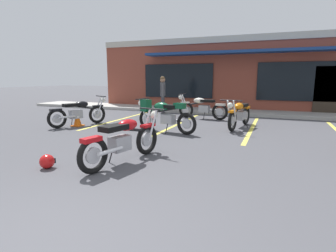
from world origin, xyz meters
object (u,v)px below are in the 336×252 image
motorcycle_blue_standard (79,112)px  traffic_cone (77,118)px  motorcycle_red_sportbike (202,107)px  motorcycle_black_cruiser (240,114)px  motorcycle_silver_naked (163,114)px  person_in_black_shirt (163,93)px  motorcycle_foreground_classic (124,139)px  helmet_on_pavement (47,161)px

motorcycle_blue_standard → traffic_cone: size_ratio=3.73×
traffic_cone → motorcycle_blue_standard: bearing=90.0°
motorcycle_red_sportbike → motorcycle_black_cruiser: same height
motorcycle_silver_naked → motorcycle_blue_standard: size_ratio=1.05×
motorcycle_blue_standard → person_in_black_shirt: 3.94m
motorcycle_foreground_classic → motorcycle_black_cruiser: bearing=71.0°
motorcycle_black_cruiser → motorcycle_silver_naked: size_ratio=1.01×
motorcycle_foreground_classic → motorcycle_black_cruiser: same height
traffic_cone → motorcycle_foreground_classic: bearing=-39.0°
motorcycle_silver_naked → motorcycle_blue_standard: bearing=-177.7°
motorcycle_silver_naked → traffic_cone: motorcycle_silver_naked is taller
helmet_on_pavement → motorcycle_blue_standard: bearing=122.9°
motorcycle_red_sportbike → helmet_on_pavement: (-1.03, -6.86, -0.33)m
traffic_cone → person_in_black_shirt: bearing=66.5°
motorcycle_foreground_classic → helmet_on_pavement: bearing=-143.7°
person_in_black_shirt → traffic_cone: 4.05m
motorcycle_black_cruiser → person_in_black_shirt: person_in_black_shirt is taller
motorcycle_blue_standard → motorcycle_red_sportbike: bearing=41.6°
motorcycle_blue_standard → person_in_black_shirt: size_ratio=1.18×
motorcycle_black_cruiser → motorcycle_silver_naked: 2.54m
helmet_on_pavement → traffic_cone: 4.43m
motorcycle_black_cruiser → motorcycle_blue_standard: size_ratio=1.06×
motorcycle_red_sportbike → motorcycle_black_cruiser: bearing=-42.2°
motorcycle_blue_standard → helmet_on_pavement: 4.51m
motorcycle_foreground_classic → motorcycle_blue_standard: same height
helmet_on_pavement → motorcycle_silver_naked: bearing=81.1°
motorcycle_red_sportbike → motorcycle_blue_standard: same height
motorcycle_silver_naked → motorcycle_black_cruiser: bearing=35.4°
helmet_on_pavement → motorcycle_black_cruiser: bearing=63.5°
motorcycle_black_cruiser → helmet_on_pavement: 6.01m
helmet_on_pavement → person_in_black_shirt: bearing=96.7°
motorcycle_red_sportbike → person_in_black_shirt: (-1.89, 0.49, 0.49)m
motorcycle_red_sportbike → person_in_black_shirt: person_in_black_shirt is taller
motorcycle_foreground_classic → motorcycle_black_cruiser: size_ratio=0.99×
motorcycle_black_cruiser → person_in_black_shirt: bearing=150.8°
motorcycle_foreground_classic → person_in_black_shirt: (-1.97, 6.54, 0.49)m
motorcycle_red_sportbike → traffic_cone: 4.71m
motorcycle_foreground_classic → traffic_cone: 4.58m
motorcycle_foreground_classic → motorcycle_silver_naked: bearing=99.2°
motorcycle_foreground_classic → helmet_on_pavement: motorcycle_foreground_classic is taller
motorcycle_black_cruiser → person_in_black_shirt: size_ratio=1.25×
motorcycle_foreground_classic → motorcycle_red_sportbike: bearing=90.7°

